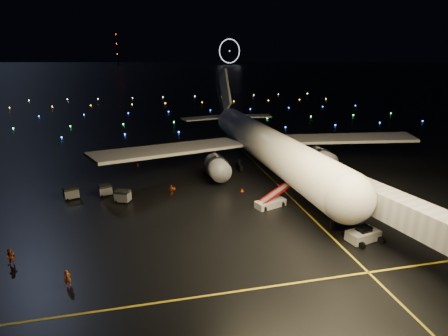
# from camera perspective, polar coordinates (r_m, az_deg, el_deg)

# --- Properties ---
(ground) EXTENTS (2000.00, 2000.00, 0.00)m
(ground) POSITION_cam_1_polar(r_m,az_deg,el_deg) (337.54, -11.22, 14.11)
(ground) COLOR black
(ground) RESTS_ON ground
(lane_centre) EXTENTS (0.25, 80.00, 0.02)m
(lane_centre) POSITION_cam_1_polar(r_m,az_deg,el_deg) (59.78, 9.09, -3.02)
(lane_centre) COLOR yellow
(lane_centre) RESTS_ON ground
(lane_cross) EXTENTS (60.00, 0.25, 0.02)m
(lane_cross) POSITION_cam_1_polar(r_m,az_deg,el_deg) (34.41, -3.17, -20.14)
(lane_cross) COLOR yellow
(lane_cross) RESTS_ON ground
(airliner) EXTENTS (65.33, 62.31, 17.85)m
(airliner) POSITION_cam_1_polar(r_m,az_deg,el_deg) (67.80, 5.79, 7.47)
(airliner) COLOR white
(airliner) RESTS_ON ground
(pushback_tug) EXTENTS (4.23, 2.80, 1.85)m
(pushback_tug) POSITION_cam_1_polar(r_m,az_deg,el_deg) (45.49, 21.78, -9.92)
(pushback_tug) COLOR silver
(pushback_tug) RESTS_ON ground
(belt_loader) EXTENTS (6.92, 3.82, 3.24)m
(belt_loader) POSITION_cam_1_polar(r_m,az_deg,el_deg) (51.34, 7.62, -4.62)
(belt_loader) COLOR silver
(belt_loader) RESTS_ON ground
(crew_a) EXTENTS (0.74, 0.64, 1.71)m
(crew_a) POSITION_cam_1_polar(r_m,az_deg,el_deg) (38.16, -24.19, -16.08)
(crew_a) COLOR #E95A1D
(crew_a) RESTS_ON ground
(crew_b) EXTENTS (0.97, 0.78, 1.90)m
(crew_b) POSITION_cam_1_polar(r_m,az_deg,el_deg) (44.05, -31.44, -12.33)
(crew_b) COLOR #E95A1D
(crew_b) RESTS_ON ground
(crew_c) EXTENTS (0.95, 0.91, 1.58)m
(crew_c) POSITION_cam_1_polar(r_m,az_deg,el_deg) (56.18, -8.58, -3.54)
(crew_c) COLOR #E95A1D
(crew_c) RESTS_ON ground
(safety_cone_0) EXTENTS (0.51, 0.51, 0.56)m
(safety_cone_0) POSITION_cam_1_polar(r_m,az_deg,el_deg) (56.94, 2.97, -3.61)
(safety_cone_0) COLOR red
(safety_cone_0) RESTS_ON ground
(safety_cone_1) EXTENTS (0.45, 0.45, 0.44)m
(safety_cone_1) POSITION_cam_1_polar(r_m,az_deg,el_deg) (62.58, 0.13, -1.60)
(safety_cone_1) COLOR red
(safety_cone_1) RESTS_ON ground
(safety_cone_2) EXTENTS (0.52, 0.52, 0.48)m
(safety_cone_2) POSITION_cam_1_polar(r_m,az_deg,el_deg) (58.49, -8.12, -3.21)
(safety_cone_2) COLOR red
(safety_cone_2) RESTS_ON ground
(safety_cone_3) EXTENTS (0.60, 0.60, 0.53)m
(safety_cone_3) POSITION_cam_1_polar(r_m,az_deg,el_deg) (72.06, -13.92, 0.56)
(safety_cone_3) COLOR red
(safety_cone_3) RESTS_ON ground
(ferris_wheel) EXTENTS (49.33, 16.80, 52.00)m
(ferris_wheel) POSITION_cam_1_polar(r_m,az_deg,el_deg) (777.66, 0.92, 18.40)
(ferris_wheel) COLOR black
(ferris_wheel) RESTS_ON ground
(radio_mast) EXTENTS (1.80, 1.80, 64.00)m
(radio_mast) POSITION_cam_1_polar(r_m,az_deg,el_deg) (778.49, -17.06, 18.10)
(radio_mast) COLOR black
(radio_mast) RESTS_ON ground
(taxiway_lights) EXTENTS (164.00, 92.00, 0.36)m
(taxiway_lights) POSITION_cam_1_polar(r_m,az_deg,el_deg) (144.58, -8.83, 9.46)
(taxiway_lights) COLOR black
(taxiway_lights) RESTS_ON ground
(baggage_cart_0) EXTENTS (2.57, 2.22, 1.83)m
(baggage_cart_0) POSITION_cam_1_polar(r_m,az_deg,el_deg) (54.94, -16.20, -4.45)
(baggage_cart_0) COLOR gray
(baggage_cart_0) RESTS_ON ground
(baggage_cart_1) EXTENTS (2.24, 1.85, 1.65)m
(baggage_cart_1) POSITION_cam_1_polar(r_m,az_deg,el_deg) (58.39, -18.82, -3.46)
(baggage_cart_1) COLOR gray
(baggage_cart_1) RESTS_ON ground
(baggage_cart_2) EXTENTS (2.52, 2.17, 1.81)m
(baggage_cart_2) POSITION_cam_1_polar(r_m,az_deg,el_deg) (58.92, -23.69, -3.77)
(baggage_cart_2) COLOR gray
(baggage_cart_2) RESTS_ON ground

